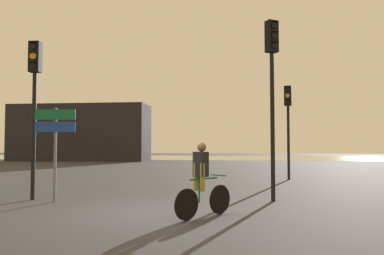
{
  "coord_description": "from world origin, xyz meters",
  "views": [
    {
      "loc": [
        2.1,
        -8.48,
        1.58
      ],
      "look_at": [
        0.5,
        5.0,
        2.2
      ],
      "focal_mm": 35.0,
      "sensor_mm": 36.0,
      "label": 1
    }
  ],
  "objects_px": {
    "traffic_light_near_left": "(35,89)",
    "cyclist": "(202,179)",
    "direction_sign_post": "(55,137)",
    "traffic_light_near_right": "(272,77)",
    "distant_building": "(80,133)",
    "traffic_light_far_right": "(288,114)"
  },
  "relations": [
    {
      "from": "traffic_light_near_left",
      "to": "cyclist",
      "type": "distance_m",
      "value": 5.93
    },
    {
      "from": "traffic_light_near_left",
      "to": "direction_sign_post",
      "type": "relative_size",
      "value": 1.76
    },
    {
      "from": "traffic_light_near_right",
      "to": "direction_sign_post",
      "type": "relative_size",
      "value": 1.96
    },
    {
      "from": "distant_building",
      "to": "direction_sign_post",
      "type": "distance_m",
      "value": 27.95
    },
    {
      "from": "traffic_light_near_left",
      "to": "traffic_light_far_right",
      "type": "bearing_deg",
      "value": -141.05
    },
    {
      "from": "distant_building",
      "to": "traffic_light_near_left",
      "type": "bearing_deg",
      "value": -69.27
    },
    {
      "from": "distant_building",
      "to": "direction_sign_post",
      "type": "height_order",
      "value": "distant_building"
    },
    {
      "from": "traffic_light_near_left",
      "to": "direction_sign_post",
      "type": "height_order",
      "value": "traffic_light_near_left"
    },
    {
      "from": "traffic_light_far_right",
      "to": "direction_sign_post",
      "type": "height_order",
      "value": "traffic_light_far_right"
    },
    {
      "from": "direction_sign_post",
      "to": "traffic_light_near_left",
      "type": "bearing_deg",
      "value": -32.62
    },
    {
      "from": "traffic_light_far_right",
      "to": "traffic_light_near_right",
      "type": "distance_m",
      "value": 6.81
    },
    {
      "from": "direction_sign_post",
      "to": "cyclist",
      "type": "xyz_separation_m",
      "value": [
        4.23,
        -1.67,
        -0.97
      ]
    },
    {
      "from": "distant_building",
      "to": "traffic_light_near_left",
      "type": "xyz_separation_m",
      "value": [
        9.67,
        -25.54,
        0.41
      ]
    },
    {
      "from": "direction_sign_post",
      "to": "distant_building",
      "type": "bearing_deg",
      "value": -77.97
    },
    {
      "from": "cyclist",
      "to": "direction_sign_post",
      "type": "bearing_deg",
      "value": -162.93
    },
    {
      "from": "distant_building",
      "to": "traffic_light_far_right",
      "type": "height_order",
      "value": "distant_building"
    },
    {
      "from": "distant_building",
      "to": "cyclist",
      "type": "relative_size",
      "value": 8.36
    },
    {
      "from": "traffic_light_near_left",
      "to": "traffic_light_near_right",
      "type": "xyz_separation_m",
      "value": [
        6.82,
        0.5,
        0.32
      ]
    },
    {
      "from": "traffic_light_far_right",
      "to": "direction_sign_post",
      "type": "bearing_deg",
      "value": 60.19
    },
    {
      "from": "distant_building",
      "to": "cyclist",
      "type": "height_order",
      "value": "distant_building"
    },
    {
      "from": "cyclist",
      "to": "traffic_light_far_right",
      "type": "bearing_deg",
      "value": 110.08
    },
    {
      "from": "traffic_light_far_right",
      "to": "cyclist",
      "type": "bearing_deg",
      "value": 85.85
    }
  ]
}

